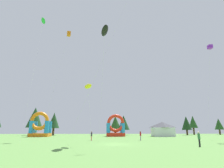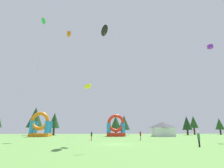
{
  "view_description": "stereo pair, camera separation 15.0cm",
  "coord_description": "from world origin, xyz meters",
  "px_view_note": "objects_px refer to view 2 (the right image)",
  "views": [
    {
      "loc": [
        -2.22,
        -26.56,
        2.0
      ],
      "look_at": [
        0.0,
        9.68,
        10.96
      ],
      "focal_mm": 29.52,
      "sensor_mm": 36.0,
      "label": 1
    },
    {
      "loc": [
        -2.07,
        -26.56,
        2.0
      ],
      "look_at": [
        0.0,
        9.68,
        10.96
      ],
      "focal_mm": 29.52,
      "sensor_mm": 36.0,
      "label": 2
    }
  ],
  "objects_px": {
    "inflatable_orange_dome": "(116,129)",
    "festival_tent": "(163,129)",
    "kite_orange_box": "(69,34)",
    "kite_black_parafoil": "(104,31)",
    "inflatable_red_slide": "(40,127)",
    "person_left_edge": "(140,135)",
    "person_near_camera": "(91,135)",
    "kite_yellow_parafoil": "(88,86)",
    "kite_purple_box": "(210,47)",
    "person_far_side": "(199,138)",
    "kite_green_parafoil": "(43,21)"
  },
  "relations": [
    {
      "from": "person_far_side",
      "to": "inflatable_red_slide",
      "type": "xyz_separation_m",
      "value": [
        -28.85,
        32.2,
        1.52
      ]
    },
    {
      "from": "kite_yellow_parafoil",
      "to": "festival_tent",
      "type": "height_order",
      "value": "kite_yellow_parafoil"
    },
    {
      "from": "inflatable_orange_dome",
      "to": "festival_tent",
      "type": "bearing_deg",
      "value": -6.46
    },
    {
      "from": "inflatable_orange_dome",
      "to": "kite_purple_box",
      "type": "bearing_deg",
      "value": -51.01
    },
    {
      "from": "kite_green_parafoil",
      "to": "festival_tent",
      "type": "bearing_deg",
      "value": 24.19
    },
    {
      "from": "person_near_camera",
      "to": "person_left_edge",
      "type": "xyz_separation_m",
      "value": [
        9.01,
        -0.57,
        0.04
      ]
    },
    {
      "from": "kite_black_parafoil",
      "to": "inflatable_red_slide",
      "type": "distance_m",
      "value": 36.3
    },
    {
      "from": "kite_yellow_parafoil",
      "to": "inflatable_red_slide",
      "type": "height_order",
      "value": "kite_yellow_parafoil"
    },
    {
      "from": "kite_black_parafoil",
      "to": "person_far_side",
      "type": "height_order",
      "value": "kite_black_parafoil"
    },
    {
      "from": "kite_yellow_parafoil",
      "to": "inflatable_red_slide",
      "type": "relative_size",
      "value": 1.18
    },
    {
      "from": "kite_yellow_parafoil",
      "to": "kite_orange_box",
      "type": "xyz_separation_m",
      "value": [
        -5.54,
        12.78,
        14.8
      ]
    },
    {
      "from": "person_near_camera",
      "to": "inflatable_red_slide",
      "type": "bearing_deg",
      "value": 44.53
    },
    {
      "from": "person_near_camera",
      "to": "kite_green_parafoil",
      "type": "bearing_deg",
      "value": 77.02
    },
    {
      "from": "kite_yellow_parafoil",
      "to": "kite_purple_box",
      "type": "distance_m",
      "value": 27.6
    },
    {
      "from": "kite_purple_box",
      "to": "kite_green_parafoil",
      "type": "bearing_deg",
      "value": 170.44
    },
    {
      "from": "kite_green_parafoil",
      "to": "inflatable_red_slide",
      "type": "distance_m",
      "value": 28.73
    },
    {
      "from": "kite_yellow_parafoil",
      "to": "kite_black_parafoil",
      "type": "xyz_separation_m",
      "value": [
        2.23,
        1.57,
        9.44
      ]
    },
    {
      "from": "person_far_side",
      "to": "inflatable_orange_dome",
      "type": "bearing_deg",
      "value": -165.5
    },
    {
      "from": "kite_orange_box",
      "to": "kite_purple_box",
      "type": "distance_m",
      "value": 30.01
    },
    {
      "from": "kite_purple_box",
      "to": "inflatable_orange_dome",
      "type": "xyz_separation_m",
      "value": [
        -17.69,
        21.86,
        -16.09
      ]
    },
    {
      "from": "kite_orange_box",
      "to": "festival_tent",
      "type": "relative_size",
      "value": 3.92
    },
    {
      "from": "kite_black_parafoil",
      "to": "person_near_camera",
      "type": "distance_m",
      "value": 18.69
    },
    {
      "from": "kite_orange_box",
      "to": "inflatable_orange_dome",
      "type": "height_order",
      "value": "kite_orange_box"
    },
    {
      "from": "kite_orange_box",
      "to": "kite_black_parafoil",
      "type": "height_order",
      "value": "kite_orange_box"
    },
    {
      "from": "kite_green_parafoil",
      "to": "kite_black_parafoil",
      "type": "relative_size",
      "value": 1.54
    },
    {
      "from": "inflatable_orange_dome",
      "to": "kite_black_parafoil",
      "type": "bearing_deg",
      "value": -97.8
    },
    {
      "from": "kite_orange_box",
      "to": "person_far_side",
      "type": "xyz_separation_m",
      "value": [
        19.14,
        -15.14,
        -21.46
      ]
    },
    {
      "from": "kite_yellow_parafoil",
      "to": "inflatable_orange_dome",
      "type": "relative_size",
      "value": 1.29
    },
    {
      "from": "person_near_camera",
      "to": "festival_tent",
      "type": "height_order",
      "value": "festival_tent"
    },
    {
      "from": "person_left_edge",
      "to": "kite_black_parafoil",
      "type": "bearing_deg",
      "value": -23.88
    },
    {
      "from": "person_near_camera",
      "to": "person_far_side",
      "type": "relative_size",
      "value": 0.94
    },
    {
      "from": "person_near_camera",
      "to": "kite_black_parafoil",
      "type": "bearing_deg",
      "value": -161.52
    },
    {
      "from": "person_far_side",
      "to": "festival_tent",
      "type": "height_order",
      "value": "festival_tent"
    },
    {
      "from": "person_near_camera",
      "to": "inflatable_red_slide",
      "type": "relative_size",
      "value": 0.24
    },
    {
      "from": "person_left_edge",
      "to": "person_far_side",
      "type": "bearing_deg",
      "value": 34.65
    },
    {
      "from": "kite_orange_box",
      "to": "kite_black_parafoil",
      "type": "distance_m",
      "value": 14.65
    },
    {
      "from": "person_near_camera",
      "to": "kite_purple_box",
      "type": "bearing_deg",
      "value": -88.97
    },
    {
      "from": "kite_purple_box",
      "to": "festival_tent",
      "type": "distance_m",
      "value": 26.37
    },
    {
      "from": "inflatable_red_slide",
      "to": "kite_yellow_parafoil",
      "type": "bearing_deg",
      "value": -62.93
    },
    {
      "from": "kite_black_parafoil",
      "to": "inflatable_orange_dome",
      "type": "distance_m",
      "value": 32.9
    },
    {
      "from": "kite_black_parafoil",
      "to": "inflatable_red_slide",
      "type": "relative_size",
      "value": 2.59
    },
    {
      "from": "kite_orange_box",
      "to": "person_left_edge",
      "type": "xyz_separation_m",
      "value": [
        14.71,
        -2.64,
        -21.49
      ]
    },
    {
      "from": "person_left_edge",
      "to": "inflatable_red_slide",
      "type": "bearing_deg",
      "value": -113.79
    },
    {
      "from": "person_left_edge",
      "to": "inflatable_red_slide",
      "type": "distance_m",
      "value": 31.41
    },
    {
      "from": "person_left_edge",
      "to": "festival_tent",
      "type": "height_order",
      "value": "festival_tent"
    },
    {
      "from": "kite_black_parafoil",
      "to": "kite_purple_box",
      "type": "xyz_separation_m",
      "value": [
        21.67,
        7.2,
        1.19
      ]
    },
    {
      "from": "kite_purple_box",
      "to": "festival_tent",
      "type": "relative_size",
      "value": 3.2
    },
    {
      "from": "kite_yellow_parafoil",
      "to": "kite_green_parafoil",
      "type": "relative_size",
      "value": 0.3
    },
    {
      "from": "kite_yellow_parafoil",
      "to": "inflatable_red_slide",
      "type": "bearing_deg",
      "value": 117.07
    },
    {
      "from": "kite_green_parafoil",
      "to": "kite_purple_box",
      "type": "xyz_separation_m",
      "value": [
        35.95,
        -6.05,
        -8.51
      ]
    }
  ]
}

